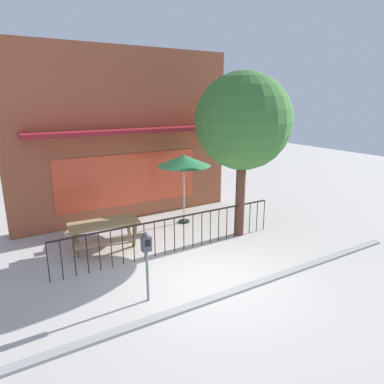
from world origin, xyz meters
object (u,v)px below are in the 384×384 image
at_px(picnic_table_left, 104,228).
at_px(street_tree, 243,122).
at_px(patio_umbrella, 184,161).
at_px(parking_meter_near, 146,248).

relative_size(picnic_table_left, street_tree, 0.41).
xyz_separation_m(patio_umbrella, parking_meter_near, (-2.86, -3.59, -0.91)).
distance_m(patio_umbrella, street_tree, 2.35).
height_order(parking_meter_near, street_tree, street_tree).
relative_size(patio_umbrella, street_tree, 0.48).
bearing_deg(patio_umbrella, parking_meter_near, -128.61).
height_order(patio_umbrella, street_tree, street_tree).
distance_m(picnic_table_left, parking_meter_near, 2.88).
bearing_deg(patio_umbrella, street_tree, -63.59).
relative_size(picnic_table_left, patio_umbrella, 0.85).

